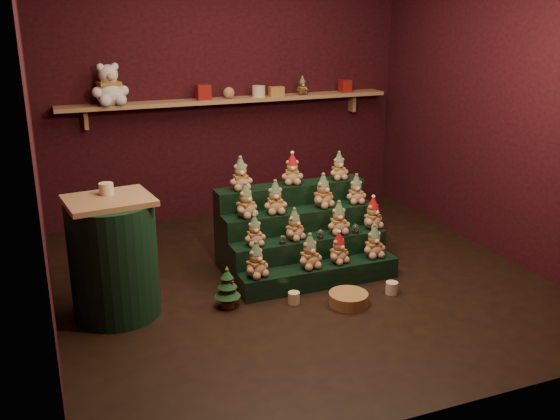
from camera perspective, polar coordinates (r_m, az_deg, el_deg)
name	(u,v)px	position (r m, az deg, el deg)	size (l,w,h in m)	color
ground	(299,279)	(5.45, 1.71, -6.34)	(4.00, 4.00, 0.00)	black
back_wall	(226,89)	(6.94, -4.99, 11.00)	(4.00, 0.10, 2.80)	black
front_wall	(460,184)	(3.29, 16.15, 2.33)	(4.00, 0.10, 2.80)	black
left_wall	(25,138)	(4.63, -22.29, 6.12)	(0.10, 4.00, 2.80)	black
right_wall	(506,105)	(6.13, 19.98, 9.05)	(0.10, 4.00, 2.80)	black
back_shelf	(231,100)	(6.78, -4.52, 9.95)	(3.60, 0.26, 0.24)	tan
riser_tier_front	(320,276)	(5.30, 3.65, -6.00)	(1.40, 0.22, 0.18)	black
riser_tier_midfront	(309,256)	(5.45, 2.69, -4.26)	(1.40, 0.22, 0.36)	black
riser_tier_midback	(299,238)	(5.60, 1.78, -2.61)	(1.40, 0.22, 0.54)	black
riser_tier_back	(290,221)	(5.76, 0.93, -1.05)	(1.40, 0.22, 0.72)	black
teddy_0	(256,260)	(5.01, -2.21, -4.56)	(0.21, 0.19, 0.29)	tan
teddy_1	(310,251)	(5.17, 2.74, -3.79)	(0.21, 0.19, 0.29)	tan
teddy_2	(339,248)	(5.29, 5.38, -3.46)	(0.19, 0.17, 0.27)	tan
teddy_3	(374,241)	(5.45, 8.59, -2.85)	(0.20, 0.18, 0.28)	tan
teddy_4	(255,231)	(5.16, -2.34, -1.91)	(0.18, 0.16, 0.25)	tan
teddy_5	(294,224)	(5.29, 1.32, -1.33)	(0.19, 0.17, 0.27)	tan
teddy_6	(339,218)	(5.45, 5.38, -0.72)	(0.20, 0.18, 0.28)	tan
teddy_7	(373,213)	(5.61, 8.48, -0.29)	(0.20, 0.18, 0.28)	tan
teddy_8	(246,201)	(5.30, -3.15, 0.87)	(0.21, 0.19, 0.29)	tan
teddy_9	(275,197)	(5.38, -0.44, 1.16)	(0.20, 0.18, 0.29)	tan
teddy_10	(323,191)	(5.57, 3.96, 1.75)	(0.21, 0.19, 0.30)	tan
teddy_11	(356,189)	(5.71, 6.97, 1.90)	(0.19, 0.17, 0.26)	tan
teddy_12	(241,174)	(5.46, -3.62, 3.34)	(0.20, 0.18, 0.29)	tan
teddy_13	(292,169)	(5.63, 1.13, 3.77)	(0.20, 0.18, 0.28)	tan
teddy_14	(339,166)	(5.81, 5.40, 4.03)	(0.18, 0.16, 0.25)	tan
snow_globe_a	(282,239)	(5.22, 0.23, -2.70)	(0.06, 0.06, 0.08)	black
snow_globe_b	(320,234)	(5.35, 3.71, -2.19)	(0.06, 0.06, 0.08)	black
snow_globe_c	(356,229)	(5.49, 6.92, -1.70)	(0.06, 0.06, 0.08)	black
side_table	(114,258)	(4.84, -14.95, -4.26)	(0.67, 0.65, 0.93)	tan
table_ornament	(106,189)	(4.77, -15.60, 1.90)	(0.11, 0.11, 0.08)	beige
mini_christmas_tree	(227,287)	(4.92, -4.84, -7.03)	(0.21, 0.21, 0.35)	#4B331B
mug_left	(294,298)	(5.01, 1.28, -8.03)	(0.09, 0.09, 0.09)	beige
mug_right	(392,288)	(5.25, 10.18, -7.02)	(0.10, 0.10, 0.10)	beige
wicker_basket	(348,299)	(5.02, 6.27, -8.08)	(0.31, 0.31, 0.10)	olive
white_bear	(108,79)	(6.46, -15.42, 11.49)	(0.37, 0.33, 0.51)	white
brown_bear	(302,86)	(7.02, 2.05, 11.29)	(0.14, 0.13, 0.20)	#472D17
gift_tin_red_a	(203,92)	(6.66, -7.03, 10.65)	(0.14, 0.14, 0.16)	maroon
gift_tin_cream	(259,91)	(6.85, -1.96, 10.80)	(0.14, 0.14, 0.12)	beige
gift_tin_red_b	(345,86)	(7.26, 5.97, 11.21)	(0.12, 0.12, 0.14)	maroon
shelf_plush_ball	(229,93)	(6.74, -4.70, 10.63)	(0.12, 0.12, 0.12)	tan
scarf_gift_box	(276,91)	(6.92, -0.34, 10.80)	(0.16, 0.10, 0.10)	orange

